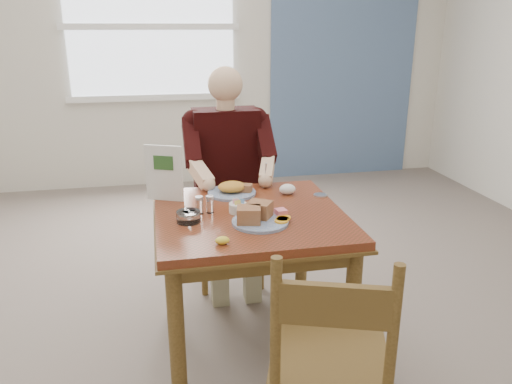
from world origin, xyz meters
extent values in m
plane|color=#73665D|center=(0.00, 0.00, 0.00)|extent=(6.00, 6.00, 0.00)
plane|color=beige|center=(0.00, 3.00, 1.40)|extent=(5.50, 0.00, 5.50)
cube|color=slate|center=(1.60, 2.98, 1.40)|extent=(1.60, 0.02, 2.80)
ellipsoid|color=yellow|center=(-0.18, -0.34, 0.77)|extent=(0.07, 0.06, 0.03)
ellipsoid|color=white|center=(0.25, 0.23, 0.78)|extent=(0.11, 0.10, 0.06)
cylinder|color=silver|center=(0.41, 0.17, 0.75)|extent=(0.07, 0.07, 0.01)
cube|color=white|center=(-0.40, 2.97, 1.60)|extent=(1.60, 0.02, 1.30)
cube|color=white|center=(-0.40, 2.96, 0.92)|extent=(1.72, 0.04, 0.06)
cube|color=white|center=(-0.40, 2.96, 1.60)|extent=(1.72, 0.04, 0.06)
cube|color=maroon|center=(0.00, 0.00, 0.73)|extent=(0.90, 0.90, 0.04)
cube|color=brown|center=(0.00, 0.00, 0.70)|extent=(0.92, 0.92, 0.01)
cylinder|color=brown|center=(-0.39, -0.39, 0.35)|extent=(0.07, 0.07, 0.71)
cylinder|color=brown|center=(0.39, -0.39, 0.35)|extent=(0.07, 0.07, 0.71)
cylinder|color=brown|center=(-0.39, 0.39, 0.35)|extent=(0.07, 0.07, 0.71)
cylinder|color=brown|center=(0.39, 0.39, 0.35)|extent=(0.07, 0.07, 0.71)
cube|color=brown|center=(0.00, -0.39, 0.66)|extent=(0.80, 0.03, 0.08)
cube|color=brown|center=(0.00, 0.39, 0.66)|extent=(0.80, 0.03, 0.08)
cube|color=brown|center=(-0.39, 0.00, 0.66)|extent=(0.03, 0.80, 0.08)
cube|color=brown|center=(0.39, 0.00, 0.66)|extent=(0.03, 0.80, 0.08)
cylinder|color=brown|center=(-0.18, 0.57, 0.23)|extent=(0.04, 0.04, 0.45)
cylinder|color=brown|center=(0.18, 0.57, 0.23)|extent=(0.04, 0.04, 0.45)
cylinder|color=brown|center=(-0.18, 0.93, 0.23)|extent=(0.04, 0.04, 0.45)
cylinder|color=brown|center=(0.18, 0.93, 0.23)|extent=(0.04, 0.04, 0.45)
cube|color=brown|center=(0.00, 0.75, 0.47)|extent=(0.42, 0.42, 0.03)
cylinder|color=brown|center=(-0.18, 0.93, 0.70)|extent=(0.04, 0.04, 0.50)
cylinder|color=brown|center=(0.18, 0.93, 0.70)|extent=(0.04, 0.04, 0.50)
cube|color=brown|center=(0.00, 0.93, 0.80)|extent=(0.38, 0.03, 0.14)
cylinder|color=brown|center=(0.03, -0.56, 0.23)|extent=(0.05, 0.05, 0.45)
cube|color=brown|center=(0.14, -0.79, 0.47)|extent=(0.53, 0.53, 0.03)
cylinder|color=brown|center=(-0.09, -0.90, 0.70)|extent=(0.05, 0.05, 0.50)
cylinder|color=brown|center=(0.25, -1.02, 0.70)|extent=(0.05, 0.05, 0.50)
cube|color=brown|center=(0.08, -0.96, 0.80)|extent=(0.37, 0.15, 0.14)
cube|color=#9B9674|center=(-0.10, 0.63, 0.54)|extent=(0.13, 0.38, 0.12)
cube|color=#9B9674|center=(0.10, 0.63, 0.54)|extent=(0.13, 0.38, 0.12)
cube|color=#9B9674|center=(-0.10, 0.45, 0.24)|extent=(0.10, 0.10, 0.48)
cube|color=#9B9674|center=(0.10, 0.45, 0.24)|extent=(0.10, 0.10, 0.48)
cube|color=black|center=(0.00, 0.78, 0.84)|extent=(0.40, 0.22, 0.58)
sphere|color=black|center=(-0.19, 0.78, 1.06)|extent=(0.15, 0.15, 0.15)
sphere|color=black|center=(0.19, 0.78, 1.06)|extent=(0.15, 0.15, 0.15)
cylinder|color=#E1B58F|center=(0.00, 0.76, 1.15)|extent=(0.11, 0.11, 0.08)
sphere|color=#E1B58F|center=(0.00, 0.76, 1.28)|extent=(0.21, 0.21, 0.21)
cube|color=black|center=(-0.22, 0.67, 0.96)|extent=(0.09, 0.29, 0.27)
cube|color=black|center=(0.22, 0.67, 0.96)|extent=(0.09, 0.29, 0.27)
sphere|color=black|center=(-0.22, 0.55, 0.86)|extent=(0.09, 0.09, 0.09)
sphere|color=black|center=(0.22, 0.55, 0.86)|extent=(0.09, 0.09, 0.09)
cube|color=#E1B58F|center=(-0.19, 0.46, 0.82)|extent=(0.14, 0.23, 0.14)
cube|color=#E1B58F|center=(0.19, 0.46, 0.82)|extent=(0.14, 0.23, 0.14)
sphere|color=#E1B58F|center=(-0.16, 0.37, 0.79)|extent=(0.08, 0.08, 0.08)
sphere|color=#E1B58F|center=(0.16, 0.37, 0.79)|extent=(0.08, 0.08, 0.08)
cylinder|color=silver|center=(0.16, 0.37, 0.84)|extent=(0.01, 0.05, 0.12)
cylinder|color=white|center=(0.02, -0.15, 0.76)|extent=(0.33, 0.33, 0.01)
cube|color=tan|center=(-0.04, -0.16, 0.80)|extent=(0.12, 0.11, 0.07)
cube|color=tan|center=(0.03, -0.10, 0.80)|extent=(0.14, 0.13, 0.07)
cylinder|color=#FCA61A|center=(0.11, -0.18, 0.77)|extent=(0.08, 0.08, 0.01)
cylinder|color=#FCA61A|center=(0.12, -0.16, 0.77)|extent=(0.07, 0.07, 0.01)
cylinder|color=#FCA61A|center=(0.13, -0.14, 0.77)|extent=(0.06, 0.06, 0.01)
cube|color=#F47381|center=(0.13, -0.10, 0.78)|extent=(0.06, 0.06, 0.03)
cylinder|color=white|center=(-0.04, 0.29, 0.76)|extent=(0.33, 0.33, 0.01)
ellipsoid|color=gold|center=(-0.04, 0.29, 0.79)|extent=(0.18, 0.17, 0.06)
cube|color=tan|center=(0.02, 0.29, 0.78)|extent=(0.11, 0.09, 0.04)
cylinder|color=white|center=(-0.06, 0.01, 0.77)|extent=(0.11, 0.11, 0.05)
cube|color=pink|center=(-0.06, 0.01, 0.81)|extent=(0.03, 0.02, 0.02)
cube|color=#6699D8|center=(-0.04, 0.02, 0.81)|extent=(0.03, 0.03, 0.02)
cube|color=#EAD159|center=(-0.06, 0.00, 0.81)|extent=(0.03, 0.02, 0.02)
cube|color=white|center=(-0.06, 0.03, 0.81)|extent=(0.03, 0.02, 0.02)
cylinder|color=white|center=(-0.24, 0.04, 0.79)|extent=(0.04, 0.04, 0.07)
cylinder|color=silver|center=(-0.24, 0.04, 0.83)|extent=(0.04, 0.04, 0.02)
cylinder|color=white|center=(-0.19, 0.04, 0.79)|extent=(0.04, 0.04, 0.07)
cylinder|color=silver|center=(-0.19, 0.04, 0.83)|extent=(0.04, 0.04, 0.02)
cylinder|color=white|center=(-0.30, -0.06, 0.78)|extent=(0.14, 0.14, 0.05)
cylinder|color=white|center=(-0.31, -0.06, 0.79)|extent=(0.04, 0.04, 0.02)
cylinder|color=white|center=(-0.28, -0.06, 0.79)|extent=(0.04, 0.04, 0.02)
cylinder|color=white|center=(-0.30, -0.08, 0.79)|extent=(0.04, 0.04, 0.02)
cube|color=white|center=(-0.39, 0.27, 0.89)|extent=(0.19, 0.09, 0.29)
cube|color=#2D5926|center=(-0.39, 0.26, 0.95)|extent=(0.10, 0.04, 0.07)
camera|label=1|loc=(-0.42, -2.22, 1.61)|focal=35.00mm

